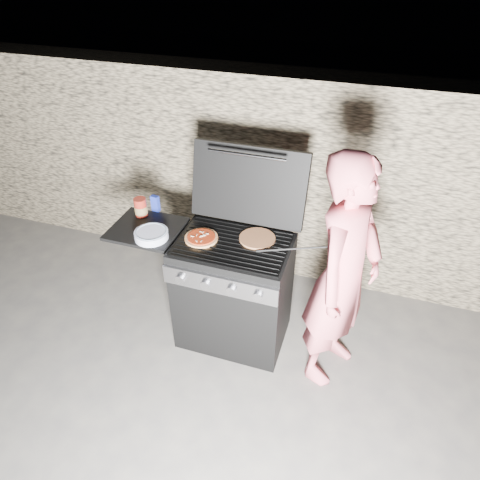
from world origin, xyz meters
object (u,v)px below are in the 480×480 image
(gas_grill, at_px, (203,285))
(person, at_px, (343,277))
(sauce_jar, at_px, (141,207))
(pizza_topped, at_px, (201,237))

(gas_grill, relative_size, person, 0.78)
(gas_grill, distance_m, sauce_jar, 0.75)
(gas_grill, distance_m, person, 1.09)
(sauce_jar, relative_size, person, 0.08)
(person, bearing_deg, pizza_topped, 108.04)
(gas_grill, bearing_deg, sauce_jar, 165.41)
(pizza_topped, height_order, person, person)
(pizza_topped, relative_size, sauce_jar, 1.61)
(gas_grill, distance_m, pizza_topped, 0.47)
(person, bearing_deg, sauce_jar, 102.95)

